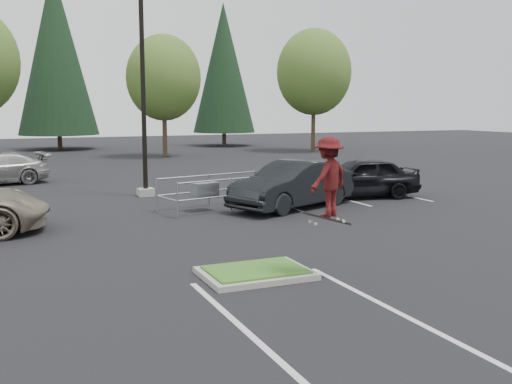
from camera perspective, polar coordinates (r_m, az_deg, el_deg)
name	(u,v)px	position (r m, az deg, el deg)	size (l,w,h in m)	color
ground	(255,276)	(12.46, -0.05, -8.02)	(120.00, 120.00, 0.00)	black
grass_median	(255,273)	(12.44, -0.05, -7.68)	(2.20, 1.60, 0.16)	#9B9990
stall_lines	(130,228)	(17.69, -11.92, -3.34)	(22.62, 17.60, 0.01)	silver
light_pole	(143,78)	(23.61, -10.73, 10.64)	(0.70, 0.60, 10.12)	#9B9990
decid_c	(163,80)	(42.25, -8.81, 10.45)	(5.12, 5.12, 8.38)	#38281C
decid_d	(314,75)	(47.23, 5.51, 11.05)	(5.76, 5.76, 9.43)	#38281C
conif_b	(56,52)	(51.90, -18.53, 12.56)	(6.38, 6.38, 14.50)	#38281C
conif_c	(224,68)	(53.97, -3.10, 11.70)	(5.50, 5.50, 12.50)	#38281C
cart_corral	(208,189)	(20.14, -4.60, 0.27)	(4.27, 2.29, 1.15)	#96989E
skateboarder	(328,178)	(11.86, 6.85, 1.37)	(1.17, 0.96, 1.79)	black
car_r_charc	(293,185)	(20.58, 3.50, 0.70)	(1.72, 4.92, 1.62)	black
car_r_black	(360,178)	(23.32, 9.91, 1.37)	(1.82, 4.53, 1.54)	black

